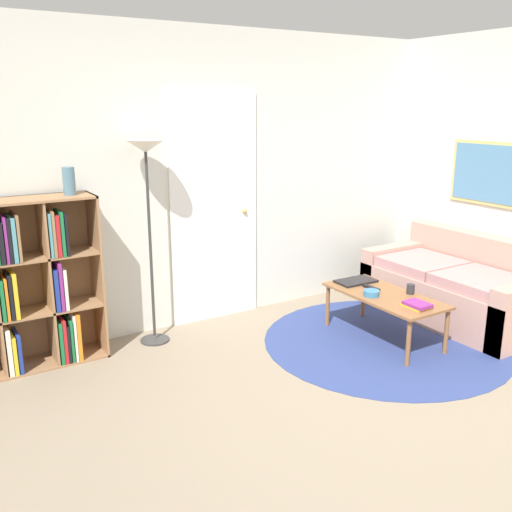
# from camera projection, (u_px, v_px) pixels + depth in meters

# --- Properties ---
(ground_plane) EXTENTS (14.00, 14.00, 0.00)m
(ground_plane) POSITION_uv_depth(u_px,v_px,m) (378.00, 428.00, 3.56)
(ground_plane) COLOR gray
(wall_back) EXTENTS (7.73, 0.11, 2.60)m
(wall_back) POSITION_uv_depth(u_px,v_px,m) (208.00, 181.00, 5.09)
(wall_back) COLOR silver
(wall_back) RESTS_ON ground_plane
(wall_right) EXTENTS (0.08, 5.24, 2.60)m
(wall_right) POSITION_uv_depth(u_px,v_px,m) (490.00, 176.00, 5.36)
(wall_right) COLOR silver
(wall_right) RESTS_ON ground_plane
(rug) EXTENTS (2.05, 2.05, 0.01)m
(rug) POSITION_uv_depth(u_px,v_px,m) (385.00, 341.00, 4.84)
(rug) COLOR navy
(rug) RESTS_ON ground_plane
(bookshelf) EXTENTS (1.15, 0.34, 1.30)m
(bookshelf) POSITION_uv_depth(u_px,v_px,m) (16.00, 290.00, 4.22)
(bookshelf) COLOR #936B47
(bookshelf) RESTS_ON ground_plane
(floor_lamp) EXTENTS (0.32, 0.32, 1.69)m
(floor_lamp) POSITION_uv_depth(u_px,v_px,m) (147.00, 170.00, 4.49)
(floor_lamp) COLOR #333333
(floor_lamp) RESTS_ON ground_plane
(couch) EXTENTS (0.85, 1.65, 0.76)m
(couch) POSITION_uv_depth(u_px,v_px,m) (459.00, 289.00, 5.35)
(couch) COLOR tan
(couch) RESTS_ON ground_plane
(coffee_table) EXTENTS (0.51, 1.06, 0.40)m
(coffee_table) POSITION_uv_depth(u_px,v_px,m) (385.00, 299.00, 4.81)
(coffee_table) COLOR brown
(coffee_table) RESTS_ON ground_plane
(laptop) EXTENTS (0.36, 0.22, 0.02)m
(laptop) POSITION_uv_depth(u_px,v_px,m) (356.00, 281.00, 5.12)
(laptop) COLOR black
(laptop) RESTS_ON coffee_table
(bowl) EXTENTS (0.14, 0.14, 0.05)m
(bowl) POSITION_uv_depth(u_px,v_px,m) (371.00, 293.00, 4.75)
(bowl) COLOR teal
(bowl) RESTS_ON coffee_table
(book_stack_on_table) EXTENTS (0.15, 0.21, 0.04)m
(book_stack_on_table) POSITION_uv_depth(u_px,v_px,m) (417.00, 305.00, 4.49)
(book_stack_on_table) COLOR gold
(book_stack_on_table) RESTS_ON coffee_table
(cup) EXTENTS (0.07, 0.07, 0.08)m
(cup) POSITION_uv_depth(u_px,v_px,m) (411.00, 289.00, 4.80)
(cup) COLOR #28282D
(cup) RESTS_ON coffee_table
(remote) EXTENTS (0.05, 0.17, 0.02)m
(remote) POSITION_uv_depth(u_px,v_px,m) (371.00, 288.00, 4.93)
(remote) COLOR black
(remote) RESTS_ON coffee_table
(vase_on_shelf) EXTENTS (0.09, 0.09, 0.21)m
(vase_on_shelf) POSITION_uv_depth(u_px,v_px,m) (69.00, 181.00, 4.24)
(vase_on_shelf) COLOR slate
(vase_on_shelf) RESTS_ON bookshelf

